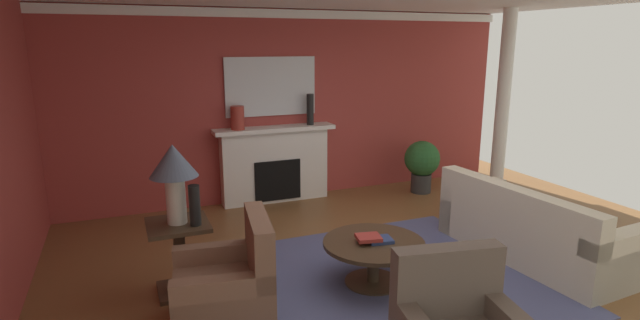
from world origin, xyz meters
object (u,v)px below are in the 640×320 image
object	(u,v)px
vase_mantel_right	(310,109)
sofa	(530,232)
coffee_table	(374,252)
vase_on_side_table	(195,205)
fireplace	(275,166)
vase_mantel_left	(238,118)
table_lamp	(174,168)
side_table	(180,253)
mantel_mirror	(271,86)
armchair_near_window	(228,291)
potted_plant	(422,162)

from	to	relation	value
vase_mantel_right	sofa	bearing A→B (deg)	-63.82
coffee_table	vase_on_side_table	distance (m)	1.78
vase_mantel_right	fireplace	bearing A→B (deg)	174.88
vase_mantel_left	vase_mantel_right	world-z (taller)	vase_mantel_right
fireplace	vase_mantel_right	world-z (taller)	vase_mantel_right
table_lamp	vase_mantel_left	world-z (taller)	vase_mantel_left
table_lamp	vase_mantel_right	size ratio (longest dim) A/B	1.62
vase_mantel_right	vase_on_side_table	world-z (taller)	vase_mantel_right
side_table	vase_mantel_right	distance (m)	3.34
mantel_mirror	armchair_near_window	xyz separation A→B (m)	(-1.38, -3.20, -1.41)
side_table	table_lamp	bearing A→B (deg)	0.00
vase_mantel_left	armchair_near_window	bearing A→B (deg)	-105.27
coffee_table	vase_on_side_table	bearing A→B (deg)	164.72
mantel_mirror	vase_on_side_table	world-z (taller)	mantel_mirror
sofa	armchair_near_window	distance (m)	3.39
vase_mantel_right	table_lamp	bearing A→B (deg)	-134.13
sofa	coffee_table	world-z (taller)	sofa
side_table	table_lamp	size ratio (longest dim) A/B	0.93
side_table	vase_mantel_left	bearing A→B (deg)	63.89
mantel_mirror	table_lamp	xyz separation A→B (m)	(-1.67, -2.46, -0.49)
table_lamp	sofa	bearing A→B (deg)	-10.41
sofa	vase_mantel_left	distance (m)	4.05
armchair_near_window	fireplace	bearing A→B (deg)	65.91
coffee_table	side_table	xyz separation A→B (m)	(-1.78, 0.56, 0.06)
fireplace	coffee_table	xyz separation A→B (m)	(0.10, -2.91, -0.20)
vase_mantel_left	table_lamp	bearing A→B (deg)	-116.11
sofa	coffee_table	distance (m)	1.91
side_table	vase_on_side_table	size ratio (longest dim) A/B	1.84
table_lamp	side_table	bearing A→B (deg)	180.00
mantel_mirror	side_table	distance (m)	3.25
sofa	potted_plant	size ratio (longest dim) A/B	2.59
mantel_mirror	armchair_near_window	world-z (taller)	mantel_mirror
fireplace	table_lamp	xyz separation A→B (m)	(-1.67, -2.34, 0.68)
armchair_near_window	side_table	world-z (taller)	armchair_near_window
table_lamp	vase_on_side_table	world-z (taller)	table_lamp
coffee_table	potted_plant	distance (m)	3.28
mantel_mirror	vase_mantel_right	distance (m)	0.67
sofa	vase_mantel_left	xyz separation A→B (m)	(-2.56, 2.97, 1.01)
fireplace	sofa	size ratio (longest dim) A/B	0.83
sofa	armchair_near_window	xyz separation A→B (m)	(-3.39, -0.07, 0.01)
mantel_mirror	potted_plant	world-z (taller)	mantel_mirror
coffee_table	vase_mantel_left	distance (m)	3.09
table_lamp	vase_on_side_table	bearing A→B (deg)	-38.66
mantel_mirror	vase_mantel_left	size ratio (longest dim) A/B	4.06
table_lamp	mantel_mirror	bearing A→B (deg)	55.80
vase_on_side_table	potted_plant	world-z (taller)	vase_on_side_table
sofa	vase_mantel_left	world-z (taller)	vase_mantel_left
sofa	coffee_table	xyz separation A→B (m)	(-1.91, 0.11, 0.04)
mantel_mirror	vase_mantel_right	size ratio (longest dim) A/B	2.94
fireplace	vase_mantel_left	world-z (taller)	vase_mantel_left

